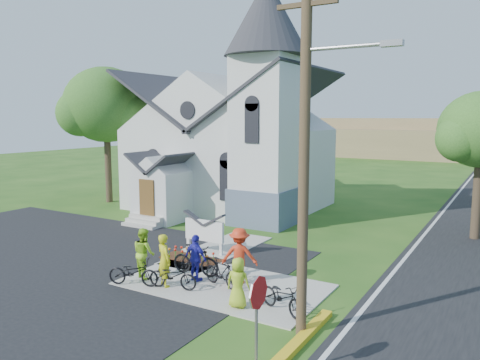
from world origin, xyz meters
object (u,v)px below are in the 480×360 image
Objects in this scene: stop_sign at (258,307)px; cyclist_2 at (196,258)px; bike_2 at (173,276)px; bike_0 at (133,272)px; church_sign at (204,231)px; bike_3 at (222,273)px; cyclist_1 at (144,253)px; bike_1 at (196,260)px; cyclist_0 at (164,260)px; cyclist_4 at (238,283)px; cyclist_3 at (239,256)px; bike_4 at (283,297)px; utility_pole at (307,134)px.

cyclist_2 is (-4.95, 4.49, -0.89)m from stop_sign.
cyclist_2 is 0.97× the size of bike_2.
cyclist_2 reaches higher than bike_0.
stop_sign reaches higher than bike_2.
church_sign is at bearing -50.18° from cyclist_2.
bike_0 is 1.04× the size of bike_2.
church_sign reaches higher than bike_3.
cyclist_1 is (-0.26, 0.84, 0.43)m from bike_0.
stop_sign is 7.37m from bike_1.
bike_0 is at bearing 155.31° from stop_sign.
cyclist_0 is at bearing 133.35° from bike_3.
cyclist_3 is at bearing -69.13° from cyclist_4.
cyclist_0 is 1.01× the size of bike_0.
church_sign is at bearing -69.08° from cyclist_1.
cyclist_1 reaches higher than bike_1.
bike_4 is (5.41, 0.59, 0.02)m from bike_0.
cyclist_4 is (3.10, -0.24, -0.14)m from cyclist_0.
bike_0 is at bearing -88.60° from church_sign.
bike_1 reaches higher than bike_0.
church_sign is 2.80m from bike_1.
cyclist_0 is 4.47m from bike_4.
bike_0 is 0.98m from cyclist_1.
cyclist_1 is at bearing 122.43° from bike_1.
cyclist_4 is at bearing -105.22° from bike_0.
cyclist_3 reaches higher than cyclist_2.
bike_4 is at bearing 107.28° from stop_sign.
bike_2 is 2.72m from cyclist_4.
cyclist_4 is at bearing -44.77° from church_sign.
church_sign is 1.12× the size of cyclist_3.
stop_sign is 6.63m from cyclist_0.
bike_3 is (2.95, 0.62, -0.41)m from cyclist_1.
bike_2 is 0.93× the size of bike_4.
bike_0 is 5.44m from bike_4.
utility_pole is at bearing -163.85° from cyclist_0.
bike_1 is at bearing -39.74° from cyclist_4.
utility_pole is (6.56, -4.70, 4.38)m from church_sign.
church_sign is 4.43m from bike_0.
church_sign is at bearing -60.27° from cyclist_3.
stop_sign is 1.43× the size of bike_2.
cyclist_4 is at bearing -116.59° from bike_3.
bike_3 is at bearing -113.93° from bike_1.
cyclist_0 reaches higher than bike_4.
bike_2 is at bearing -12.81° from cyclist_4.
bike_1 reaches higher than bike_2.
cyclist_0 is at bearing 69.03° from bike_2.
bike_1 is 1.85m from cyclist_3.
cyclist_1 is (-1.22, 0.33, -0.01)m from cyclist_0.
cyclist_1 is (-6.79, 3.84, -0.82)m from stop_sign.
cyclist_4 is (1.37, -1.20, 0.28)m from bike_3.
cyclist_4 reaches higher than bike_0.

